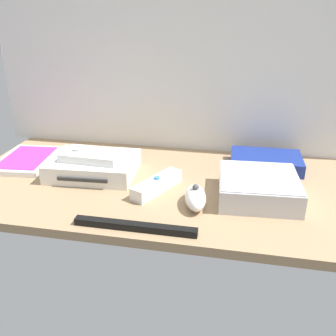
{
  "coord_description": "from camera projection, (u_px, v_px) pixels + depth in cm",
  "views": [
    {
      "loc": [
        15.72,
        -79.1,
        39.53
      ],
      "look_at": [
        0.0,
        0.0,
        4.0
      ],
      "focal_mm": 40.03,
      "sensor_mm": 36.0,
      "label": 1
    }
  ],
  "objects": [
    {
      "name": "remote_classic_pad",
      "position": [
        92.0,
        155.0,
        0.92
      ],
      "size": [
        14.79,
        8.73,
        2.4
      ],
      "rotation": [
        0.0,
        0.0,
        -0.05
      ],
      "color": "white",
      "rests_on": "game_console"
    },
    {
      "name": "remote_nunchuk",
      "position": [
        195.0,
        197.0,
        0.79
      ],
      "size": [
        6.14,
        10.63,
        5.1
      ],
      "rotation": [
        0.0,
        0.0,
        0.18
      ],
      "color": "white",
      "rests_on": "ground_plane"
    },
    {
      "name": "back_wall",
      "position": [
        186.0,
        34.0,
        0.99
      ],
      "size": [
        110.0,
        1.2,
        64.0
      ],
      "primitive_type": "cube",
      "color": "white",
      "rests_on": "ground"
    },
    {
      "name": "mini_computer",
      "position": [
        258.0,
        187.0,
        0.82
      ],
      "size": [
        18.05,
        18.05,
        5.3
      ],
      "rotation": [
        0.0,
        0.0,
        0.06
      ],
      "color": "silver",
      "rests_on": "ground_plane"
    },
    {
      "name": "ground_plane",
      "position": [
        168.0,
        187.0,
        0.9
      ],
      "size": [
        100.0,
        48.0,
        2.0
      ],
      "primitive_type": "cube",
      "color": "#9E7F5B",
      "rests_on": "ground"
    },
    {
      "name": "sensor_bar",
      "position": [
        135.0,
        226.0,
        0.71
      ],
      "size": [
        24.0,
        1.83,
        1.4
      ],
      "primitive_type": "cube",
      "rotation": [
        0.0,
        0.0,
        -0.0
      ],
      "color": "black",
      "rests_on": "ground_plane"
    },
    {
      "name": "remote_wand",
      "position": [
        157.0,
        185.0,
        0.86
      ],
      "size": [
        9.67,
        14.9,
        3.4
      ],
      "rotation": [
        0.0,
        0.0,
        -0.45
      ],
      "color": "white",
      "rests_on": "ground_plane"
    },
    {
      "name": "game_console",
      "position": [
        93.0,
        166.0,
        0.94
      ],
      "size": [
        21.88,
        17.41,
        4.4
      ],
      "rotation": [
        0.0,
        0.0,
        0.06
      ],
      "color": "white",
      "rests_on": "ground_plane"
    },
    {
      "name": "game_case",
      "position": [
        27.0,
        160.0,
        1.01
      ],
      "size": [
        15.37,
        20.23,
        1.56
      ],
      "rotation": [
        0.0,
        0.0,
        0.1
      ],
      "color": "white",
      "rests_on": "ground_plane"
    },
    {
      "name": "network_router",
      "position": [
        266.0,
        162.0,
        0.98
      ],
      "size": [
        18.25,
        12.67,
        3.4
      ],
      "rotation": [
        0.0,
        0.0,
        0.02
      ],
      "color": "navy",
      "rests_on": "ground_plane"
    }
  ]
}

